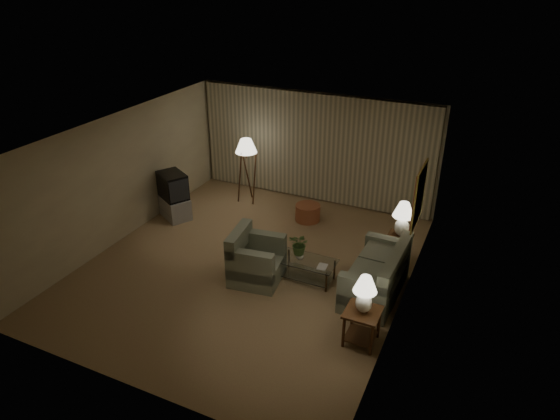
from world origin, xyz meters
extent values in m
plane|color=tan|center=(0.00, 0.00, 0.00)|extent=(7.00, 7.00, 0.00)
cube|color=beige|center=(0.00, 3.50, 1.35)|extent=(6.00, 0.04, 2.70)
cube|color=beige|center=(-3.00, 0.00, 1.35)|extent=(0.04, 7.00, 2.70)
cube|color=beige|center=(3.00, 0.00, 1.35)|extent=(0.04, 7.00, 2.70)
cube|color=white|center=(0.00, 0.00, 2.70)|extent=(6.00, 7.00, 0.04)
cube|color=beige|center=(0.00, 3.42, 1.35)|extent=(5.85, 0.12, 2.65)
cube|color=gold|center=(2.98, 0.80, 1.75)|extent=(0.03, 0.90, 1.10)
cube|color=#A41E1F|center=(2.95, 0.80, 1.75)|extent=(0.02, 0.80, 1.00)
cube|color=gray|center=(2.50, 0.11, 0.20)|extent=(1.75, 0.96, 0.40)
cube|color=gray|center=(0.37, -0.37, 0.21)|extent=(1.18, 1.14, 0.42)
cube|color=#3B2410|center=(2.65, -1.24, 0.58)|extent=(0.54, 0.54, 0.04)
cube|color=#3B2410|center=(2.65, -1.24, 0.12)|extent=(0.46, 0.46, 0.02)
cylinder|color=#3B2410|center=(2.43, -1.46, 0.28)|extent=(0.05, 0.05, 0.56)
cylinder|color=#3B2410|center=(2.43, -1.02, 0.28)|extent=(0.05, 0.05, 0.56)
cylinder|color=#3B2410|center=(2.87, -1.46, 0.28)|extent=(0.05, 0.05, 0.56)
cylinder|color=#3B2410|center=(2.87, -1.02, 0.28)|extent=(0.05, 0.05, 0.56)
cube|color=#3B2410|center=(2.65, 1.36, 0.58)|extent=(0.48, 0.41, 0.04)
cube|color=#3B2410|center=(2.65, 1.36, 0.12)|extent=(0.41, 0.35, 0.02)
cylinder|color=#3B2410|center=(2.46, 1.21, 0.28)|extent=(0.05, 0.05, 0.56)
cylinder|color=#3B2410|center=(2.46, 1.51, 0.28)|extent=(0.05, 0.05, 0.56)
cylinder|color=#3B2410|center=(2.84, 1.21, 0.28)|extent=(0.05, 0.05, 0.56)
cylinder|color=#3B2410|center=(2.84, 1.51, 0.28)|extent=(0.05, 0.05, 0.56)
ellipsoid|color=white|center=(2.65, -1.24, 0.76)|extent=(0.26, 0.26, 0.32)
cylinder|color=white|center=(2.65, -1.24, 0.96)|extent=(0.03, 0.03, 0.07)
cone|color=white|center=(2.65, -1.24, 1.10)|extent=(0.37, 0.37, 0.26)
ellipsoid|color=white|center=(2.65, 1.36, 0.78)|extent=(0.29, 0.29, 0.36)
cylinder|color=white|center=(2.65, 1.36, 1.00)|extent=(0.03, 0.03, 0.08)
cone|color=white|center=(2.65, 1.36, 1.17)|extent=(0.41, 0.41, 0.29)
cube|color=silver|center=(1.23, 0.01, 0.41)|extent=(1.08, 0.59, 0.02)
cube|color=silver|center=(1.23, 0.01, 0.10)|extent=(1.00, 0.51, 0.01)
cylinder|color=#402F19|center=(0.76, -0.21, 0.20)|extent=(0.04, 0.04, 0.40)
cylinder|color=#402F19|center=(0.76, 0.23, 0.20)|extent=(0.04, 0.04, 0.40)
cylinder|color=#402F19|center=(1.69, -0.21, 0.20)|extent=(0.04, 0.04, 0.40)
cylinder|color=#402F19|center=(1.69, 0.23, 0.20)|extent=(0.04, 0.04, 0.40)
cube|color=#9C9C9F|center=(-2.55, 1.11, 0.25)|extent=(1.24, 1.20, 0.50)
cube|color=black|center=(-2.55, 1.11, 0.80)|extent=(1.14, 1.12, 0.60)
cylinder|color=#3B2410|center=(-1.41, 2.58, 1.27)|extent=(0.04, 0.04, 0.24)
cone|color=white|center=(-1.41, 2.58, 1.46)|extent=(0.53, 0.53, 0.33)
cylinder|color=#A64F38|center=(0.34, 2.26, 0.19)|extent=(0.76, 0.76, 0.38)
imported|color=white|center=(1.08, 0.01, 0.49)|extent=(0.20, 0.20, 0.16)
imported|color=#4C7333|center=(1.08, 0.01, 0.79)|extent=(0.46, 0.43, 0.43)
imported|color=olive|center=(1.48, -0.09, 0.42)|extent=(0.19, 0.25, 0.02)
camera|label=1|loc=(4.07, -7.35, 5.42)|focal=32.00mm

